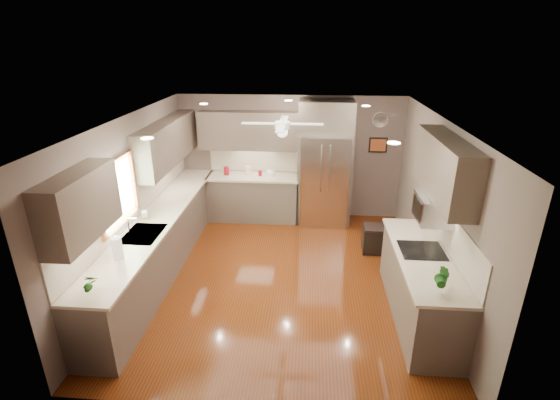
# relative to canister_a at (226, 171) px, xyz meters

# --- Properties ---
(floor) EXTENTS (5.00, 5.00, 0.00)m
(floor) POSITION_rel_canister_a_xyz_m (1.27, -2.21, -1.02)
(floor) COLOR #461F09
(floor) RESTS_ON ground
(ceiling) EXTENTS (5.00, 5.00, 0.00)m
(ceiling) POSITION_rel_canister_a_xyz_m (1.27, -2.21, 1.48)
(ceiling) COLOR white
(ceiling) RESTS_ON ground
(wall_back) EXTENTS (4.50, 0.00, 4.50)m
(wall_back) POSITION_rel_canister_a_xyz_m (1.27, 0.29, 0.23)
(wall_back) COLOR #64534C
(wall_back) RESTS_ON ground
(wall_front) EXTENTS (4.50, 0.00, 4.50)m
(wall_front) POSITION_rel_canister_a_xyz_m (1.27, -4.71, 0.23)
(wall_front) COLOR #64534C
(wall_front) RESTS_ON ground
(wall_left) EXTENTS (0.00, 5.00, 5.00)m
(wall_left) POSITION_rel_canister_a_xyz_m (-0.98, -2.21, 0.23)
(wall_left) COLOR #64534C
(wall_left) RESTS_ON ground
(wall_right) EXTENTS (0.00, 5.00, 5.00)m
(wall_right) POSITION_rel_canister_a_xyz_m (3.52, -2.21, 0.23)
(wall_right) COLOR #64534C
(wall_right) RESTS_ON ground
(canister_a) EXTENTS (0.15, 0.15, 0.18)m
(canister_a) POSITION_rel_canister_a_xyz_m (0.00, 0.00, 0.00)
(canister_a) COLOR maroon
(canister_a) RESTS_ON back_run
(canister_c) EXTENTS (0.12, 0.12, 0.17)m
(canister_c) POSITION_rel_canister_a_xyz_m (0.44, 0.04, 0.01)
(canister_c) COLOR beige
(canister_c) RESTS_ON back_run
(canister_d) EXTENTS (0.09, 0.09, 0.11)m
(canister_d) POSITION_rel_canister_a_xyz_m (0.69, -0.01, -0.02)
(canister_d) COLOR maroon
(canister_d) RESTS_ON back_run
(soap_bottle) EXTENTS (0.10, 0.11, 0.18)m
(soap_bottle) POSITION_rel_canister_a_xyz_m (-0.81, -2.21, 0.01)
(soap_bottle) COLOR white
(soap_bottle) RESTS_ON left_run
(potted_plant_left) EXTENTS (0.17, 0.14, 0.28)m
(potted_plant_left) POSITION_rel_canister_a_xyz_m (-0.66, -4.18, 0.06)
(potted_plant_left) COLOR #1A5418
(potted_plant_left) RESTS_ON left_run
(potted_plant_right) EXTENTS (0.20, 0.17, 0.31)m
(potted_plant_right) POSITION_rel_canister_a_xyz_m (3.17, -3.80, 0.08)
(potted_plant_right) COLOR #1A5418
(potted_plant_right) RESTS_ON right_run
(bowl) EXTENTS (0.25, 0.25, 0.05)m
(bowl) POSITION_rel_canister_a_xyz_m (0.89, 0.01, -0.06)
(bowl) COLOR beige
(bowl) RESTS_ON back_run
(left_run) EXTENTS (0.65, 4.70, 1.45)m
(left_run) POSITION_rel_canister_a_xyz_m (-0.68, -2.06, -0.54)
(left_run) COLOR #4B3D37
(left_run) RESTS_ON ground
(back_run) EXTENTS (1.85, 0.65, 1.45)m
(back_run) POSITION_rel_canister_a_xyz_m (0.55, -0.00, -0.54)
(back_run) COLOR #4B3D37
(back_run) RESTS_ON ground
(uppers) EXTENTS (4.50, 4.70, 0.95)m
(uppers) POSITION_rel_canister_a_xyz_m (0.53, -1.50, 0.85)
(uppers) COLOR #4B3D37
(uppers) RESTS_ON wall_left
(window) EXTENTS (0.05, 1.12, 0.92)m
(window) POSITION_rel_canister_a_xyz_m (-0.95, -2.71, 0.53)
(window) COLOR #BFF2B2
(window) RESTS_ON wall_left
(sink) EXTENTS (0.50, 0.70, 0.32)m
(sink) POSITION_rel_canister_a_xyz_m (-0.66, -2.71, -0.11)
(sink) COLOR silver
(sink) RESTS_ON left_run
(refrigerator) EXTENTS (1.06, 0.75, 2.45)m
(refrigerator) POSITION_rel_canister_a_xyz_m (1.97, -0.05, 0.17)
(refrigerator) COLOR silver
(refrigerator) RESTS_ON ground
(right_run) EXTENTS (0.70, 2.20, 1.45)m
(right_run) POSITION_rel_canister_a_xyz_m (3.20, -3.01, -0.54)
(right_run) COLOR #4B3D37
(right_run) RESTS_ON ground
(microwave) EXTENTS (0.43, 0.55, 0.34)m
(microwave) POSITION_rel_canister_a_xyz_m (3.30, -2.76, 0.46)
(microwave) COLOR silver
(microwave) RESTS_ON wall_right
(ceiling_fan) EXTENTS (1.18, 1.18, 0.32)m
(ceiling_fan) POSITION_rel_canister_a_xyz_m (1.27, -1.91, 1.31)
(ceiling_fan) COLOR white
(ceiling_fan) RESTS_ON ceiling
(recessed_lights) EXTENTS (2.84, 3.14, 0.01)m
(recessed_lights) POSITION_rel_canister_a_xyz_m (1.23, -1.81, 1.47)
(recessed_lights) COLOR white
(recessed_lights) RESTS_ON ceiling
(wall_clock) EXTENTS (0.30, 0.03, 0.30)m
(wall_clock) POSITION_rel_canister_a_xyz_m (3.02, 0.27, 1.03)
(wall_clock) COLOR white
(wall_clock) RESTS_ON wall_back
(framed_print) EXTENTS (0.36, 0.03, 0.30)m
(framed_print) POSITION_rel_canister_a_xyz_m (3.02, 0.27, 0.53)
(framed_print) COLOR black
(framed_print) RESTS_ON wall_back
(stool) EXTENTS (0.40, 0.40, 0.47)m
(stool) POSITION_rel_canister_a_xyz_m (2.85, -1.24, -0.78)
(stool) COLOR black
(stool) RESTS_ON ground
(paper_towel) EXTENTS (0.13, 0.13, 0.32)m
(paper_towel) POSITION_rel_canister_a_xyz_m (-0.69, -3.41, 0.06)
(paper_towel) COLOR white
(paper_towel) RESTS_ON left_run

